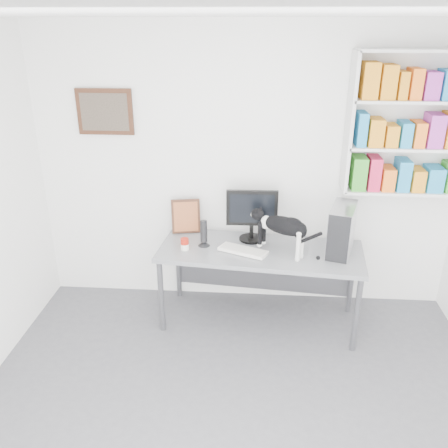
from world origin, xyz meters
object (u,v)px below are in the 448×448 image
object	(u,v)px
desk	(259,286)
speaker	(204,233)
keyboard	(243,250)
cat	(282,235)
soup_can	(185,244)
monitor	(252,215)
pc_tower	(342,230)
bookshelf	(408,124)
leaning_print	(186,216)

from	to	relation	value
desk	speaker	world-z (taller)	speaker
keyboard	cat	bearing A→B (deg)	20.90
speaker	soup_can	bearing A→B (deg)	-157.14
desk	soup_can	bearing A→B (deg)	-169.99
soup_can	monitor	bearing A→B (deg)	23.09
pc_tower	speaker	xyz separation A→B (m)	(-1.22, 0.04, -0.09)
soup_can	cat	world-z (taller)	cat
bookshelf	cat	size ratio (longest dim) A/B	2.04
bookshelf	leaning_print	world-z (taller)	bookshelf
speaker	keyboard	bearing A→B (deg)	-23.59
leaning_print	cat	size ratio (longest dim) A/B	0.56
keyboard	cat	world-z (taller)	cat
bookshelf	leaning_print	distance (m)	2.17
bookshelf	pc_tower	size ratio (longest dim) A/B	2.84
bookshelf	desk	size ratio (longest dim) A/B	0.68
desk	monitor	bearing A→B (deg)	119.66
bookshelf	speaker	size ratio (longest dim) A/B	4.83
monitor	speaker	distance (m)	0.48
pc_tower	soup_can	size ratio (longest dim) A/B	4.04
bookshelf	soup_can	distance (m)	2.21
monitor	leaning_print	distance (m)	0.66
speaker	bookshelf	bearing A→B (deg)	2.17
desk	keyboard	world-z (taller)	keyboard
pc_tower	cat	xyz separation A→B (m)	(-0.52, -0.08, -0.03)
desk	monitor	distance (m)	0.67
bookshelf	soup_can	size ratio (longest dim) A/B	11.47
soup_can	pc_tower	bearing A→B (deg)	2.13
keyboard	cat	distance (m)	0.38
bookshelf	speaker	xyz separation A→B (m)	(-1.76, -0.28, -0.96)
bookshelf	keyboard	bearing A→B (deg)	-164.27
monitor	keyboard	world-z (taller)	monitor
leaning_print	bookshelf	bearing A→B (deg)	-10.83
monitor	speaker	world-z (taller)	monitor
leaning_print	cat	xyz separation A→B (m)	(0.91, -0.42, 0.02)
pc_tower	leaning_print	distance (m)	1.47
desk	soup_can	size ratio (longest dim) A/B	16.95
desk	soup_can	world-z (taller)	soup_can
monitor	pc_tower	bearing A→B (deg)	-15.91
speaker	cat	size ratio (longest dim) A/B	0.42
monitor	pc_tower	size ratio (longest dim) A/B	1.15
keyboard	speaker	distance (m)	0.40
leaning_print	soup_can	size ratio (longest dim) A/B	3.17
bookshelf	monitor	size ratio (longest dim) A/B	2.46
pc_tower	leaning_print	bearing A→B (deg)	-176.56
pc_tower	leaning_print	xyz separation A→B (m)	(-1.43, 0.34, -0.05)
keyboard	pc_tower	size ratio (longest dim) A/B	0.99
soup_can	desk	bearing A→B (deg)	4.35
pc_tower	keyboard	bearing A→B (deg)	-158.86
speaker	monitor	bearing A→B (deg)	13.33
bookshelf	desk	distance (m)	1.95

